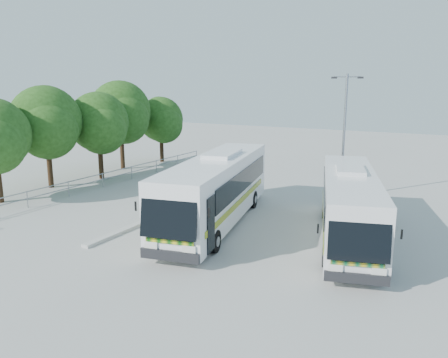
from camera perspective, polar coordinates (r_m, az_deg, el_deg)
The scene contains 10 objects.
ground at distance 23.15m, azimuth -2.86°, elevation -5.32°, with size 100.00×100.00×0.00m, color #A3A39E.
kerb_divider at distance 25.95m, azimuth -4.83°, elevation -3.24°, with size 0.40×16.00×0.15m, color #B2B2AD.
railing at distance 32.05m, azimuth -14.32°, elevation 0.62°, with size 0.06×22.00×1.00m.
tree_far_b at distance 31.86m, azimuth -22.16°, elevation 7.00°, with size 5.33×5.03×6.96m.
tree_far_c at distance 33.81m, azimuth -15.99°, elevation 7.15°, with size 4.97×4.69×6.49m.
tree_far_d at distance 37.26m, azimuth -13.30°, elevation 8.58°, with size 5.62×5.30×7.33m.
tree_far_e at distance 40.34m, azimuth -8.18°, elevation 7.71°, with size 4.54×4.28×5.92m.
coach_main at distance 22.06m, azimuth -0.97°, elevation -1.23°, with size 4.98×12.36×3.36m.
coach_adjacent at distance 20.63m, azimuth 16.06°, elevation -3.18°, with size 5.22×11.10×3.04m.
lamppost at distance 27.83m, azimuth 15.42°, elevation 6.08°, with size 1.81×0.76×7.62m.
Camera 1 is at (11.76, -18.69, 6.97)m, focal length 35.00 mm.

